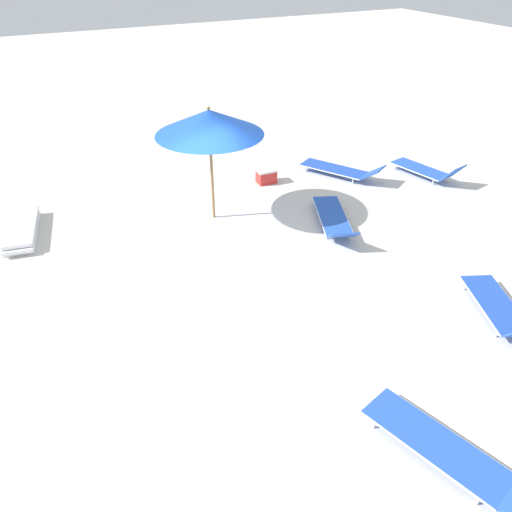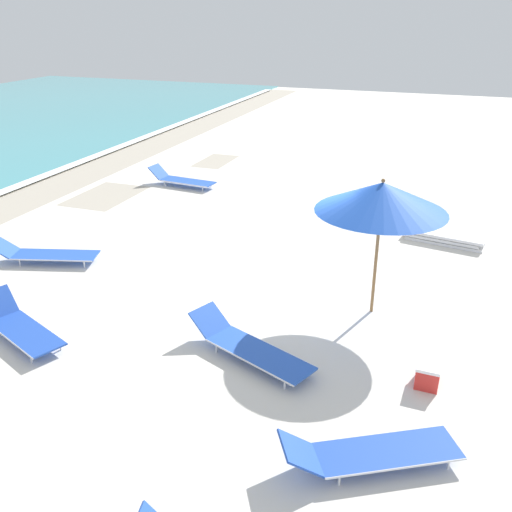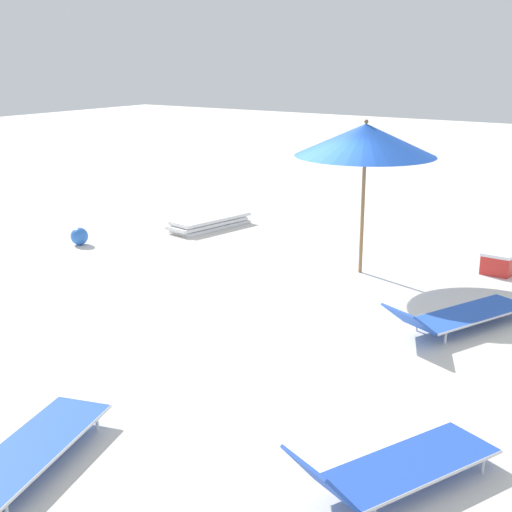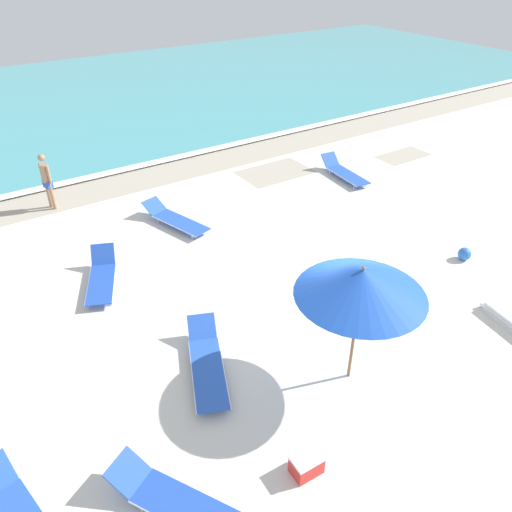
{
  "view_description": "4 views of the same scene",
  "coord_description": "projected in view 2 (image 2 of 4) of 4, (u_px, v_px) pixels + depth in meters",
  "views": [
    {
      "loc": [
        2.74,
        7.85,
        5.57
      ],
      "look_at": [
        -0.38,
        1.49,
        0.97
      ],
      "focal_mm": 35.0,
      "sensor_mm": 36.0,
      "label": 1
    },
    {
      "loc": [
        -10.5,
        -2.96,
        5.26
      ],
      "look_at": [
        -0.79,
        0.57,
        0.74
      ],
      "focal_mm": 40.0,
      "sensor_mm": 36.0,
      "label": 2
    },
    {
      "loc": [
        -5.92,
        8.84,
        3.62
      ],
      "look_at": [
        -0.48,
        0.8,
        0.84
      ],
      "focal_mm": 50.0,
      "sensor_mm": 36.0,
      "label": 3
    },
    {
      "loc": [
        -6.16,
        -6.54,
        7.27
      ],
      "look_at": [
        -0.95,
        1.4,
        1.08
      ],
      "focal_mm": 35.0,
      "sensor_mm": 36.0,
      "label": 4
    }
  ],
  "objects": [
    {
      "name": "sun_lounger_under_umbrella",
      "position": [
        181.0,
        179.0,
        18.24
      ],
      "size": [
        0.81,
        2.26,
        0.56
      ],
      "rotation": [
        0.0,
        0.0,
        -0.1
      ],
      "color": "blue",
      "rests_on": "ground_plane"
    },
    {
      "name": "lounger_stack",
      "position": [
        444.0,
        237.0,
        13.87
      ],
      "size": [
        0.93,
        2.0,
        0.24
      ],
      "rotation": [
        0.0,
        0.0,
        -0.17
      ],
      "color": "white",
      "rests_on": "ground_plane"
    },
    {
      "name": "cooler_box",
      "position": [
        428.0,
        373.0,
        8.62
      ],
      "size": [
        0.51,
        0.37,
        0.37
      ],
      "rotation": [
        0.0,
        0.0,
        3.1
      ],
      "color": "red",
      "rests_on": "ground_plane"
    },
    {
      "name": "ground_plane",
      "position": [
        294.0,
        281.0,
        12.11
      ],
      "size": [
        60.0,
        60.0,
        0.16
      ],
      "color": "silver"
    },
    {
      "name": "sun_lounger_mid_beach_pair_a",
      "position": [
        45.0,
        254.0,
        12.75
      ],
      "size": [
        1.25,
        2.41,
        0.49
      ],
      "rotation": [
        0.0,
        0.0,
        0.29
      ],
      "color": "blue",
      "rests_on": "ground_plane"
    },
    {
      "name": "sun_lounger_near_water_left",
      "position": [
        370.0,
        452.0,
        7.06
      ],
      "size": [
        1.66,
        2.26,
        0.5
      ],
      "rotation": [
        0.0,
        0.0,
        0.53
      ],
      "color": "blue",
      "rests_on": "ground_plane"
    },
    {
      "name": "sun_lounger_near_water_right",
      "position": [
        249.0,
        347.0,
        9.25
      ],
      "size": [
        1.45,
        2.39,
        0.52
      ],
      "rotation": [
        0.0,
        0.0,
        -0.39
      ],
      "color": "blue",
      "rests_on": "ground_plane"
    },
    {
      "name": "beach_umbrella",
      "position": [
        382.0,
        197.0,
        9.86
      ],
      "size": [
        2.32,
        2.32,
        2.58
      ],
      "color": "olive",
      "rests_on": "ground_plane"
    },
    {
      "name": "sun_lounger_beside_umbrella",
      "position": [
        20.0,
        326.0,
        9.82
      ],
      "size": [
        1.34,
        2.09,
        0.61
      ],
      "rotation": [
        0.0,
        0.0,
        -0.4
      ],
      "color": "blue",
      "rests_on": "ground_plane"
    },
    {
      "name": "beach_ball",
      "position": [
        352.0,
        208.0,
        15.73
      ],
      "size": [
        0.34,
        0.34,
        0.34
      ],
      "color": "blue",
      "rests_on": "ground_plane"
    }
  ]
}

